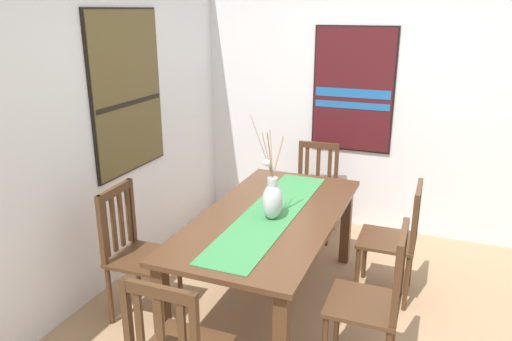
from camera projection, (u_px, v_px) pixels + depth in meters
ground_plane at (331, 328)px, 3.46m from camera, size 6.40×6.40×0.03m
wall_back at (98, 118)px, 3.69m from camera, size 6.40×0.12×2.70m
wall_side at (384, 95)px, 4.67m from camera, size 0.12×6.40×2.70m
dining_table at (270, 227)px, 3.53m from camera, size 1.88×0.93×0.74m
table_runner at (271, 214)px, 3.50m from camera, size 1.73×0.36×0.01m
centerpiece_vase at (272, 199)px, 3.37m from camera, size 0.21×0.26×0.71m
chair_0 at (394, 238)px, 3.70m from camera, size 0.42×0.42×0.92m
chair_1 at (314, 188)px, 4.76m from camera, size 0.44×0.44×0.90m
chair_2 at (136, 251)px, 3.46m from camera, size 0.44×0.44×0.97m
chair_3 at (373, 300)px, 2.89m from camera, size 0.43×0.43×0.97m
painting_on_back_wall at (127, 92)px, 3.88m from camera, size 0.89×0.05×1.29m
painting_on_side_wall at (353, 90)px, 4.70m from camera, size 0.05×0.78×1.20m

